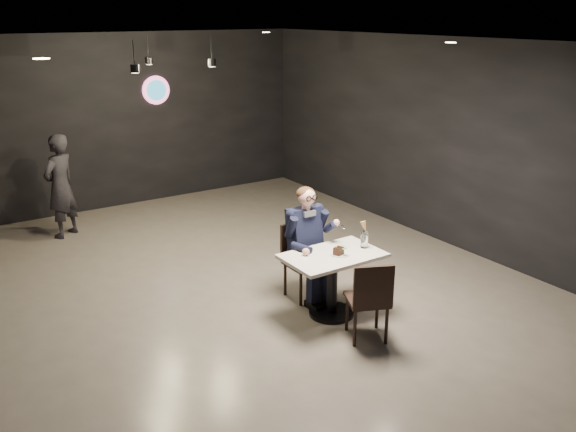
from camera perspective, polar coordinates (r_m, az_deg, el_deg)
floor at (r=7.54m, az=-4.27°, el=-7.66°), size 9.00×9.00×0.00m
wall_sign at (r=11.24m, az=-12.26°, el=11.44°), size 0.50×0.06×0.50m
pendant_lights at (r=8.58m, az=-11.52°, el=15.27°), size 1.40×1.20×0.36m
main_table at (r=7.00m, az=4.14°, el=-6.43°), size 1.10×0.70×0.75m
chair_far at (r=7.37m, az=1.57°, el=-4.32°), size 0.42×0.46×0.92m
chair_near at (r=6.53m, az=7.43°, el=-7.62°), size 0.57×0.59×0.92m
seated_man at (r=7.27m, az=1.58°, el=-2.43°), size 0.60×0.80×1.44m
dessert_plate at (r=6.84m, az=4.91°, el=-3.55°), size 0.22×0.22×0.01m
cake_slice at (r=6.80m, az=4.76°, el=-3.31°), size 0.13×0.12×0.07m
mint_leaf at (r=6.76m, az=5.35°, el=-3.06°), size 0.07×0.04×0.01m
sundae_glass at (r=7.04m, az=7.15°, el=-2.22°), size 0.08×0.08×0.19m
wafer_cone at (r=6.98m, az=7.16°, el=-1.04°), size 0.08×0.08×0.14m
passerby at (r=9.90m, az=-20.52°, el=2.64°), size 0.70×0.65×1.60m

